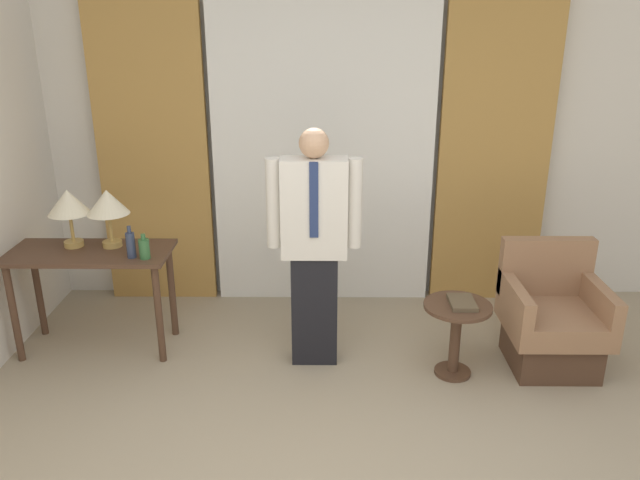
# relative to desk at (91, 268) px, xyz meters

# --- Properties ---
(wall_back) EXTENTS (10.00, 0.06, 2.70)m
(wall_back) POSITION_rel_desk_xyz_m (1.62, 1.01, 0.73)
(wall_back) COLOR silver
(wall_back) RESTS_ON ground_plane
(curtain_sheer_center) EXTENTS (1.75, 0.06, 2.58)m
(curtain_sheer_center) POSITION_rel_desk_xyz_m (1.62, 0.88, 0.67)
(curtain_sheer_center) COLOR white
(curtain_sheer_center) RESTS_ON ground_plane
(curtain_drape_left) EXTENTS (0.88, 0.06, 2.58)m
(curtain_drape_left) POSITION_rel_desk_xyz_m (0.26, 0.88, 0.67)
(curtain_drape_left) COLOR #B28442
(curtain_drape_left) RESTS_ON ground_plane
(curtain_drape_right) EXTENTS (0.88, 0.06, 2.58)m
(curtain_drape_right) POSITION_rel_desk_xyz_m (2.97, 0.88, 0.67)
(curtain_drape_right) COLOR #B28442
(curtain_drape_right) RESTS_ON ground_plane
(desk) EXTENTS (1.11, 0.51, 0.75)m
(desk) POSITION_rel_desk_xyz_m (0.00, 0.00, 0.00)
(desk) COLOR #4C3323
(desk) RESTS_ON ground_plane
(table_lamp_left) EXTENTS (0.29, 0.29, 0.41)m
(table_lamp_left) POSITION_rel_desk_xyz_m (-0.14, 0.09, 0.44)
(table_lamp_left) COLOR tan
(table_lamp_left) RESTS_ON desk
(table_lamp_right) EXTENTS (0.29, 0.29, 0.41)m
(table_lamp_right) POSITION_rel_desk_xyz_m (0.14, 0.09, 0.44)
(table_lamp_right) COLOR tan
(table_lamp_right) RESTS_ON desk
(bottle_near_edge) EXTENTS (0.06, 0.06, 0.22)m
(bottle_near_edge) POSITION_rel_desk_xyz_m (0.33, -0.12, 0.22)
(bottle_near_edge) COLOR #2D3851
(bottle_near_edge) RESTS_ON desk
(bottle_by_lamp) EXTENTS (0.07, 0.07, 0.17)m
(bottle_by_lamp) POSITION_rel_desk_xyz_m (0.43, -0.14, 0.20)
(bottle_by_lamp) COLOR #336638
(bottle_by_lamp) RESTS_ON desk
(person) EXTENTS (0.62, 0.20, 1.63)m
(person) POSITION_rel_desk_xyz_m (1.56, -0.17, 0.26)
(person) COLOR black
(person) RESTS_ON ground_plane
(armchair) EXTENTS (0.64, 0.63, 0.84)m
(armchair) POSITION_rel_desk_xyz_m (3.18, -0.20, -0.31)
(armchair) COLOR #4C3323
(armchair) RESTS_ON ground_plane
(side_table) EXTENTS (0.44, 0.44, 0.51)m
(side_table) POSITION_rel_desk_xyz_m (2.50, -0.34, -0.27)
(side_table) COLOR #4C3323
(side_table) RESTS_ON ground_plane
(book) EXTENTS (0.16, 0.24, 0.03)m
(book) POSITION_rel_desk_xyz_m (2.52, -0.34, -0.09)
(book) COLOR brown
(book) RESTS_ON side_table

